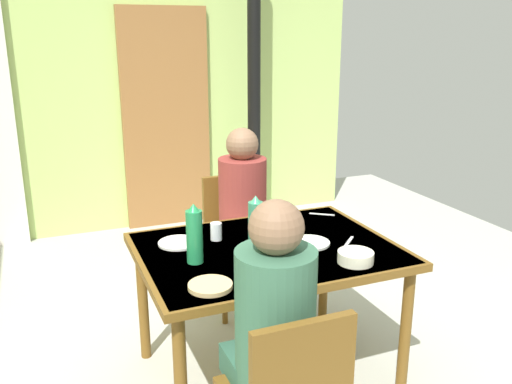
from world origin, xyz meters
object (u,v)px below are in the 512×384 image
at_px(dining_table, 267,261).
at_px(water_bottle_green_far, 256,223).
at_px(person_far_diner, 243,198).
at_px(person_near_diner, 274,312).
at_px(water_bottle_green_near, 194,235).
at_px(serving_bowl_center, 356,257).
at_px(chair_far_diner, 236,233).

bearing_deg(dining_table, water_bottle_green_far, 149.00).
bearing_deg(person_far_diner, person_near_diner, 73.45).
distance_m(person_far_diner, water_bottle_green_near, 0.91).
distance_m(dining_table, serving_bowl_center, 0.46).
xyz_separation_m(dining_table, water_bottle_green_far, (-0.05, 0.03, 0.20)).
xyz_separation_m(person_near_diner, serving_bowl_center, (0.58, 0.37, -0.02)).
xyz_separation_m(person_far_diner, water_bottle_green_far, (-0.19, -0.67, 0.08)).
relative_size(water_bottle_green_near, water_bottle_green_far, 1.07).
bearing_deg(person_far_diner, water_bottle_green_near, 54.26).
xyz_separation_m(person_near_diner, water_bottle_green_near, (-0.12, 0.66, 0.09)).
relative_size(person_far_diner, serving_bowl_center, 4.53).
relative_size(person_near_diner, water_bottle_green_far, 2.85).
bearing_deg(water_bottle_green_near, person_near_diner, -80.06).
distance_m(person_near_diner, person_far_diner, 1.45).
bearing_deg(chair_far_diner, water_bottle_green_near, 58.74).
relative_size(chair_far_diner, water_bottle_green_far, 3.22).
height_order(person_far_diner, serving_bowl_center, person_far_diner).
height_order(person_near_diner, person_far_diner, same).
xyz_separation_m(water_bottle_green_far, serving_bowl_center, (0.36, -0.36, -0.10)).
bearing_deg(serving_bowl_center, water_bottle_green_near, 157.41).
bearing_deg(water_bottle_green_near, serving_bowl_center, -22.59).
relative_size(dining_table, serving_bowl_center, 7.52).
height_order(person_near_diner, water_bottle_green_far, person_near_diner).
distance_m(chair_far_diner, water_bottle_green_near, 1.09).
distance_m(person_far_diner, serving_bowl_center, 1.04).
bearing_deg(water_bottle_green_near, water_bottle_green_far, 11.52).
height_order(person_near_diner, water_bottle_green_near, person_near_diner).
relative_size(chair_far_diner, water_bottle_green_near, 3.01).
distance_m(dining_table, water_bottle_green_far, 0.21).
bearing_deg(serving_bowl_center, chair_far_diner, 98.32).
bearing_deg(water_bottle_green_far, person_near_diner, -107.18).
bearing_deg(dining_table, person_near_diner, -111.59).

